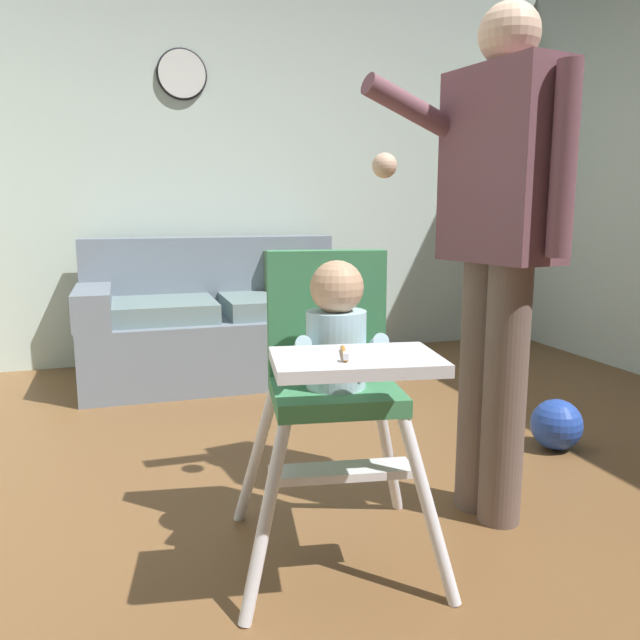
# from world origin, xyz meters

# --- Properties ---
(ground) EXTENTS (6.09, 6.57, 0.10)m
(ground) POSITION_xyz_m (0.00, 0.00, -0.05)
(ground) COLOR brown
(wall_far) EXTENTS (5.29, 0.06, 2.62)m
(wall_far) POSITION_xyz_m (0.00, 2.51, 1.31)
(wall_far) COLOR silver
(wall_far) RESTS_ON ground
(couch) EXTENTS (1.64, 0.86, 0.86)m
(couch) POSITION_xyz_m (-0.30, 1.99, 0.33)
(couch) COLOR slate
(couch) RESTS_ON ground
(high_chair) EXTENTS (0.69, 0.79, 0.92)m
(high_chair) POSITION_xyz_m (-0.29, -0.22, 0.63)
(high_chair) COLOR white
(high_chair) RESTS_ON ground
(adult_standing) EXTENTS (0.57, 0.50, 1.66)m
(adult_standing) POSITION_xyz_m (0.30, -0.12, 0.94)
(adult_standing) COLOR #6B574F
(adult_standing) RESTS_ON ground
(toy_ball) EXTENTS (0.22, 0.22, 0.22)m
(toy_ball) POSITION_xyz_m (0.92, 0.30, 0.11)
(toy_ball) COLOR #284CB7
(toy_ball) RESTS_ON ground
(wall_clock) EXTENTS (0.33, 0.04, 0.33)m
(wall_clock) POSITION_xyz_m (-0.43, 2.47, 1.90)
(wall_clock) COLOR white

